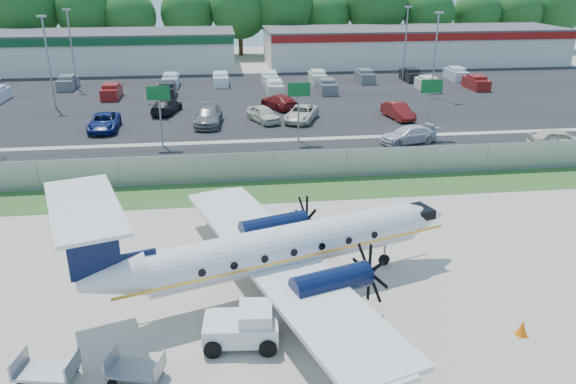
{
  "coord_description": "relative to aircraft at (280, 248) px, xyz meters",
  "views": [
    {
      "loc": [
        -3.41,
        -21.15,
        13.14
      ],
      "look_at": [
        0.0,
        6.0,
        2.3
      ],
      "focal_mm": 35.0,
      "sensor_mm": 36.0,
      "label": 1
    }
  ],
  "objects": [
    {
      "name": "ground",
      "position": [
        1.1,
        -0.12,
        -2.1
      ],
      "size": [
        170.0,
        170.0,
        0.0
      ],
      "primitive_type": "plane",
      "color": "#B6A99A",
      "rests_on": "ground"
    },
    {
      "name": "grass_verge",
      "position": [
        1.1,
        11.88,
        -2.09
      ],
      "size": [
        170.0,
        4.0,
        0.02
      ],
      "primitive_type": "cube",
      "color": "#2D561E",
      "rests_on": "ground"
    },
    {
      "name": "access_road",
      "position": [
        1.1,
        18.88,
        -2.08
      ],
      "size": [
        170.0,
        8.0,
        0.02
      ],
      "primitive_type": "cube",
      "color": "black",
      "rests_on": "ground"
    },
    {
      "name": "parking_lot",
      "position": [
        1.1,
        39.88,
        -2.08
      ],
      "size": [
        170.0,
        32.0,
        0.02
      ],
      "primitive_type": "cube",
      "color": "black",
      "rests_on": "ground"
    },
    {
      "name": "perimeter_fence",
      "position": [
        1.1,
        13.88,
        -1.09
      ],
      "size": [
        120.0,
        0.06,
        1.99
      ],
      "color": "gray",
      "rests_on": "ground"
    },
    {
      "name": "building_west",
      "position": [
        -22.9,
        61.86,
        0.53
      ],
      "size": [
        46.4,
        12.4,
        5.24
      ],
      "color": "silver",
      "rests_on": "ground"
    },
    {
      "name": "building_east",
      "position": [
        27.1,
        61.86,
        0.53
      ],
      "size": [
        44.4,
        12.4,
        5.24
      ],
      "color": "silver",
      "rests_on": "ground"
    },
    {
      "name": "sign_left",
      "position": [
        -6.9,
        22.79,
        1.52
      ],
      "size": [
        1.8,
        0.26,
        5.0
      ],
      "color": "gray",
      "rests_on": "ground"
    },
    {
      "name": "sign_mid",
      "position": [
        4.1,
        22.79,
        1.52
      ],
      "size": [
        1.8,
        0.26,
        5.0
      ],
      "color": "gray",
      "rests_on": "ground"
    },
    {
      "name": "sign_right",
      "position": [
        15.1,
        22.79,
        1.52
      ],
      "size": [
        1.8,
        0.26,
        5.0
      ],
      "color": "gray",
      "rests_on": "ground"
    },
    {
      "name": "light_pole_nw",
      "position": [
        -18.9,
        37.88,
        3.14
      ],
      "size": [
        0.9,
        0.35,
        9.09
      ],
      "color": "gray",
      "rests_on": "ground"
    },
    {
      "name": "light_pole_ne",
      "position": [
        21.1,
        37.88,
        3.14
      ],
      "size": [
        0.9,
        0.35,
        9.09
      ],
      "color": "gray",
      "rests_on": "ground"
    },
    {
      "name": "light_pole_sw",
      "position": [
        -18.9,
        47.88,
        3.14
      ],
      "size": [
        0.9,
        0.35,
        9.09
      ],
      "color": "gray",
      "rests_on": "ground"
    },
    {
      "name": "light_pole_se",
      "position": [
        21.1,
        47.88,
        3.14
      ],
      "size": [
        0.9,
        0.35,
        9.09
      ],
      "color": "gray",
      "rests_on": "ground"
    },
    {
      "name": "tree_line",
      "position": [
        1.1,
        73.88,
        -2.1
      ],
      "size": [
        112.0,
        6.0,
        14.0
      ],
      "primitive_type": null,
      "color": "#174F17",
      "rests_on": "ground"
    },
    {
      "name": "aircraft",
      "position": [
        0.0,
        0.0,
        0.0
      ],
      "size": [
        17.72,
        17.29,
        5.43
      ],
      "color": "silver",
      "rests_on": "ground"
    },
    {
      "name": "pushback_tug",
      "position": [
        -1.73,
        -3.49,
        -1.38
      ],
      "size": [
        2.92,
        2.21,
        1.5
      ],
      "color": "silver",
      "rests_on": "ground"
    },
    {
      "name": "baggage_cart_near",
      "position": [
        -8.54,
        -4.87,
        -1.61
      ],
      "size": [
        2.17,
        1.55,
        1.04
      ],
      "color": "gray",
      "rests_on": "ground"
    },
    {
      "name": "baggage_cart_far",
      "position": [
        -5.55,
        -5.15,
        -1.65
      ],
      "size": [
        2.07,
        1.58,
        0.96
      ],
      "color": "gray",
      "rests_on": "ground"
    },
    {
      "name": "cone_nose",
      "position": [
        8.91,
        -4.39,
        -1.8
      ],
      "size": [
        0.43,
        0.43,
        0.62
      ],
      "color": "orange",
      "rests_on": "ground"
    },
    {
      "name": "cone_starboard_wing",
      "position": [
        -0.37,
        14.5,
        -1.81
      ],
      "size": [
        0.43,
        0.43,
        0.62
      ],
      "color": "orange",
      "rests_on": "ground"
    },
    {
      "name": "road_car_mid",
      "position": [
        12.9,
        21.26,
        -2.1
      ],
      "size": [
        5.05,
        2.96,
        1.37
      ],
      "primitive_type": "imported",
      "rotation": [
        0.0,
        0.0,
        -1.34
      ],
      "color": "silver",
      "rests_on": "ground"
    },
    {
      "name": "road_car_east",
      "position": [
        24.07,
        18.07,
        -2.1
      ],
      "size": [
        4.94,
        2.9,
        1.58
      ],
      "primitive_type": "imported",
      "rotation": [
        0.0,
        0.0,
        1.33
      ],
      "color": "beige",
      "rests_on": "ground"
    },
    {
      "name": "parked_car_a",
      "position": [
        -12.36,
        28.31,
        -2.1
      ],
      "size": [
        2.6,
        5.34,
        1.46
      ],
      "primitive_type": "imported",
      "rotation": [
        0.0,
        0.0,
        0.03
      ],
      "color": "navy",
      "rests_on": "ground"
    },
    {
      "name": "parked_car_b",
      "position": [
        -3.27,
        29.0,
        -2.1
      ],
      "size": [
        2.79,
        5.81,
        1.63
      ],
      "primitive_type": "imported",
      "rotation": [
        0.0,
        0.0,
        -0.09
      ],
      "color": "#595B5E",
      "rests_on": "ground"
    },
    {
      "name": "parked_car_c",
      "position": [
        1.75,
        29.5,
        -2.1
      ],
      "size": [
        3.31,
        4.74,
        1.5
      ],
      "primitive_type": "imported",
      "rotation": [
        0.0,
        0.0,
        0.39
      ],
      "color": "beige",
      "rests_on": "ground"
    },
    {
      "name": "parked_car_d",
      "position": [
        5.31,
        29.39,
        -2.1
      ],
      "size": [
        4.13,
        5.66,
        1.43
      ],
      "primitive_type": "imported",
      "rotation": [
        0.0,
        0.0,
        -0.39
      ],
      "color": "beige",
      "rests_on": "ground"
    },
    {
      "name": "parked_car_e",
      "position": [
        14.51,
        29.14,
        -2.1
      ],
      "size": [
        2.32,
        4.73,
        1.49
      ],
      "primitive_type": "imported",
      "rotation": [
        0.0,
        0.0,
        0.17
      ],
      "color": "maroon",
      "rests_on": "ground"
    },
    {
      "name": "parked_car_f",
      "position": [
        -7.42,
        34.09,
        -2.1
      ],
      "size": [
        3.16,
        5.27,
        1.43
      ],
      "primitive_type": "imported",
      "rotation": [
        0.0,
        0.0,
        2.89
      ],
      "color": "black",
      "rests_on": "ground"
    },
    {
      "name": "parked_car_g",
      "position": [
        3.81,
        34.68,
        -2.1
      ],
      "size": [
        3.92,
        5.45,
        1.47
      ],
      "primitive_type": "imported",
      "rotation": [
        0.0,
        0.0,
        3.56
      ],
      "color": "maroon",
      "rests_on": "ground"
    },
    {
      "name": "far_parking_rows",
      "position": [
        1.1,
        44.88,
        -2.1
      ],
      "size": [
        56.0,
        10.0,
        1.6
      ],
      "primitive_type": null,
      "color": "gray",
      "rests_on": "ground"
    }
  ]
}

